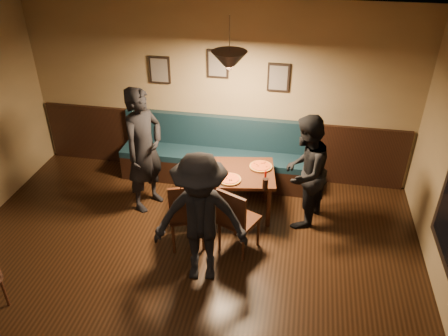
# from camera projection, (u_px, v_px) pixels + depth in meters

# --- Properties ---
(ceiling) EXTENTS (7.00, 7.00, 0.00)m
(ceiling) POSITION_uv_depth(u_px,v_px,m) (121.00, 89.00, 3.16)
(ceiling) COLOR silver
(ceiling) RESTS_ON ground
(wall_back) EXTENTS (6.00, 0.00, 6.00)m
(wall_back) POSITION_uv_depth(u_px,v_px,m) (218.00, 92.00, 6.83)
(wall_back) COLOR #8C704F
(wall_back) RESTS_ON ground
(wainscot) EXTENTS (5.88, 0.06, 1.00)m
(wainscot) POSITION_uv_depth(u_px,v_px,m) (218.00, 144.00, 7.27)
(wainscot) COLOR black
(wainscot) RESTS_ON ground
(booth_bench) EXTENTS (3.00, 0.60, 1.00)m
(booth_bench) POSITION_uv_depth(u_px,v_px,m) (215.00, 153.00, 7.05)
(booth_bench) COLOR #0F232D
(booth_bench) RESTS_ON ground
(picture_left) EXTENTS (0.32, 0.04, 0.42)m
(picture_left) POSITION_uv_depth(u_px,v_px,m) (160.00, 70.00, 6.79)
(picture_left) COLOR black
(picture_left) RESTS_ON wall_back
(picture_center) EXTENTS (0.32, 0.04, 0.42)m
(picture_center) POSITION_uv_depth(u_px,v_px,m) (218.00, 64.00, 6.57)
(picture_center) COLOR black
(picture_center) RESTS_ON wall_back
(picture_right) EXTENTS (0.32, 0.04, 0.42)m
(picture_right) POSITION_uv_depth(u_px,v_px,m) (278.00, 77.00, 6.50)
(picture_right) COLOR black
(picture_right) RESTS_ON wall_back
(pendant_lamp) EXTENTS (0.44, 0.44, 0.25)m
(pendant_lamp) POSITION_uv_depth(u_px,v_px,m) (229.00, 62.00, 5.40)
(pendant_lamp) COLOR black
(pendant_lamp) RESTS_ON ceiling
(dining_table) EXTENTS (1.38, 1.01, 0.68)m
(dining_table) POSITION_uv_depth(u_px,v_px,m) (228.00, 192.00, 6.40)
(dining_table) COLOR #33130E
(dining_table) RESTS_ON floor
(chair_near_left) EXTENTS (0.57, 0.57, 1.01)m
(chair_near_left) POSITION_uv_depth(u_px,v_px,m) (186.00, 211.00, 5.73)
(chair_near_left) COLOR black
(chair_near_left) RESTS_ON floor
(chair_near_right) EXTENTS (0.56, 0.56, 0.96)m
(chair_near_right) POSITION_uv_depth(u_px,v_px,m) (239.00, 218.00, 5.65)
(chair_near_right) COLOR black
(chair_near_right) RESTS_ON floor
(diner_left) EXTENTS (0.67, 0.79, 1.85)m
(diner_left) POSITION_uv_depth(u_px,v_px,m) (144.00, 150.00, 6.24)
(diner_left) COLOR black
(diner_left) RESTS_ON floor
(diner_right) EXTENTS (0.84, 0.94, 1.62)m
(diner_right) POSITION_uv_depth(u_px,v_px,m) (305.00, 172.00, 5.96)
(diner_right) COLOR black
(diner_right) RESTS_ON floor
(diner_front) EXTENTS (1.16, 0.76, 1.68)m
(diner_front) POSITION_uv_depth(u_px,v_px,m) (200.00, 220.00, 5.04)
(diner_front) COLOR black
(diner_front) RESTS_ON floor
(pizza_a) EXTENTS (0.36, 0.36, 0.04)m
(pizza_a) POSITION_uv_depth(u_px,v_px,m) (202.00, 162.00, 6.40)
(pizza_a) COLOR orange
(pizza_a) RESTS_ON dining_table
(pizza_b) EXTENTS (0.39, 0.39, 0.04)m
(pizza_b) POSITION_uv_depth(u_px,v_px,m) (230.00, 179.00, 6.02)
(pizza_b) COLOR orange
(pizza_b) RESTS_ON dining_table
(pizza_c) EXTENTS (0.37, 0.37, 0.04)m
(pizza_c) POSITION_uv_depth(u_px,v_px,m) (261.00, 166.00, 6.30)
(pizza_c) COLOR orange
(pizza_c) RESTS_ON dining_table
(soda_glass) EXTENTS (0.08, 0.08, 0.16)m
(soda_glass) POSITION_uv_depth(u_px,v_px,m) (265.00, 184.00, 5.81)
(soda_glass) COLOR black
(soda_glass) RESTS_ON dining_table
(tabasco_bottle) EXTENTS (0.04, 0.04, 0.13)m
(tabasco_bottle) POSITION_uv_depth(u_px,v_px,m) (266.00, 174.00, 6.04)
(tabasco_bottle) COLOR #870A04
(tabasco_bottle) RESTS_ON dining_table
(napkin_a) EXTENTS (0.14, 0.14, 0.01)m
(napkin_a) POSITION_uv_depth(u_px,v_px,m) (194.00, 158.00, 6.54)
(napkin_a) COLOR #207826
(napkin_a) RESTS_ON dining_table
(napkin_b) EXTENTS (0.16, 0.16, 0.01)m
(napkin_b) POSITION_uv_depth(u_px,v_px,m) (186.00, 179.00, 6.05)
(napkin_b) COLOR #217B40
(napkin_b) RESTS_ON dining_table
(cutlery_set) EXTENTS (0.20, 0.09, 0.00)m
(cutlery_set) POSITION_uv_depth(u_px,v_px,m) (222.00, 185.00, 5.93)
(cutlery_set) COLOR silver
(cutlery_set) RESTS_ON dining_table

